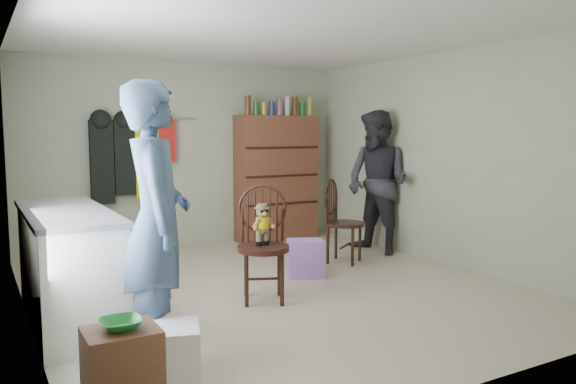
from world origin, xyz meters
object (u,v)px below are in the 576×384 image
chair_front (263,236)px  chair_far (340,218)px  counter (68,266)px  dresser (277,177)px

chair_front → chair_far: size_ratio=1.07×
counter → dresser: dresser is taller
chair_far → dresser: 1.67m
counter → dresser: (3.20, 2.30, 0.44)m
counter → dresser: 3.96m
counter → dresser: bearing=35.7°
chair_front → counter: bearing=-163.7°
chair_front → dresser: bearing=83.5°
chair_far → counter: bearing=155.2°
counter → dresser: size_ratio=0.90×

